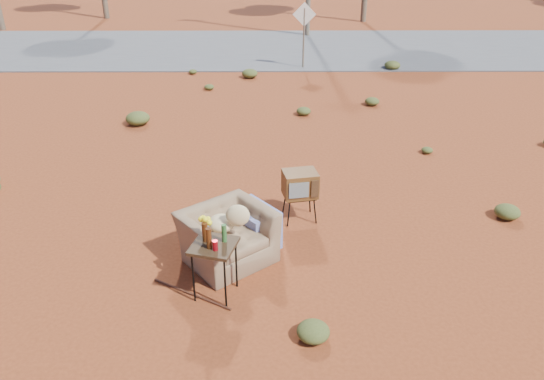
{
  "coord_description": "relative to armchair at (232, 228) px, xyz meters",
  "views": [
    {
      "loc": [
        0.33,
        -6.22,
        4.75
      ],
      "look_at": [
        0.37,
        1.34,
        0.8
      ],
      "focal_mm": 35.0,
      "sensor_mm": 36.0,
      "label": 1
    }
  ],
  "objects": [
    {
      "name": "ground",
      "position": [
        0.24,
        -0.65,
        -0.52
      ],
      "size": [
        140.0,
        140.0,
        0.0
      ],
      "primitive_type": "plane",
      "color": "brown",
      "rests_on": "ground"
    },
    {
      "name": "highway",
      "position": [
        0.24,
        14.35,
        -0.5
      ],
      "size": [
        140.0,
        7.0,
        0.04
      ],
      "primitive_type": "cube",
      "color": "#565659",
      "rests_on": "ground"
    },
    {
      "name": "armchair",
      "position": [
        0.0,
        0.0,
        0.0
      ],
      "size": [
        1.6,
        1.66,
        1.11
      ],
      "rotation": [
        0.0,
        0.0,
        0.67
      ],
      "color": "brown",
      "rests_on": "ground"
    },
    {
      "name": "tv_unit",
      "position": [
        1.09,
        1.12,
        0.16
      ],
      "size": [
        0.64,
        0.55,
        0.91
      ],
      "rotation": [
        0.0,
        0.0,
        0.19
      ],
      "color": "black",
      "rests_on": "ground"
    },
    {
      "name": "side_table",
      "position": [
        -0.21,
        -0.88,
        0.33
      ],
      "size": [
        0.7,
        0.7,
        1.14
      ],
      "rotation": [
        0.0,
        0.0,
        -0.27
      ],
      "color": "#332312",
      "rests_on": "ground"
    },
    {
      "name": "rusty_bar",
      "position": [
        -0.53,
        -0.96,
        -0.5
      ],
      "size": [
        1.16,
        0.69,
        0.04
      ],
      "primitive_type": "cylinder",
      "rotation": [
        0.0,
        1.57,
        -0.52
      ],
      "color": "#4E2514",
      "rests_on": "ground"
    },
    {
      "name": "road_sign",
      "position": [
        1.74,
        11.35,
        0.99
      ],
      "size": [
        0.78,
        0.06,
        2.19
      ],
      "color": "brown",
      "rests_on": "ground"
    },
    {
      "name": "scrub_patch",
      "position": [
        -0.59,
        3.76,
        -0.38
      ],
      "size": [
        17.49,
        8.07,
        0.33
      ],
      "color": "#4A5023",
      "rests_on": "ground"
    }
  ]
}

